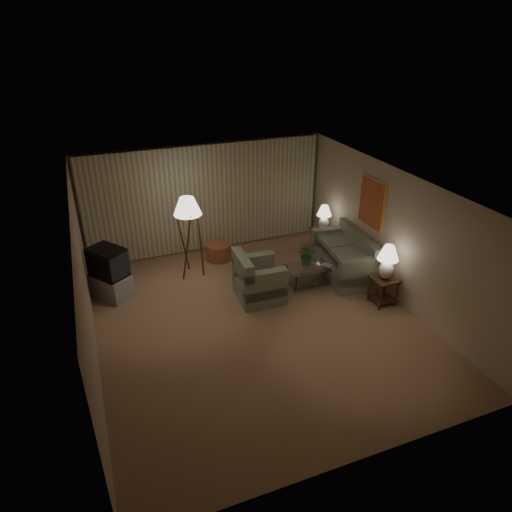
{
  "coord_description": "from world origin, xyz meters",
  "views": [
    {
      "loc": [
        -2.68,
        -6.88,
        5.28
      ],
      "look_at": [
        0.22,
        0.6,
        1.09
      ],
      "focal_mm": 32.0,
      "sensor_mm": 36.0,
      "label": 1
    }
  ],
  "objects": [
    {
      "name": "side_table_far",
      "position": [
        2.65,
        2.22,
        0.41
      ],
      "size": [
        0.55,
        0.46,
        0.6
      ],
      "color": "#361E0E",
      "rests_on": "ground"
    },
    {
      "name": "vase",
      "position": [
        1.51,
        0.87,
        0.49
      ],
      "size": [
        0.18,
        0.18,
        0.14
      ],
      "primitive_type": "imported",
      "rotation": [
        0.0,
        0.0,
        -0.35
      ],
      "color": "white",
      "rests_on": "coffee_table"
    },
    {
      "name": "ottoman",
      "position": [
        0.06,
        2.74,
        0.2
      ],
      "size": [
        0.74,
        0.74,
        0.41
      ],
      "primitive_type": "cylinder",
      "rotation": [
        0.0,
        0.0,
        0.24
      ],
      "color": "#9C5234",
      "rests_on": "ground"
    },
    {
      "name": "side_table_near",
      "position": [
        2.65,
        -0.38,
        0.41
      ],
      "size": [
        0.49,
        0.49,
        0.6
      ],
      "color": "#361E0E",
      "rests_on": "ground"
    },
    {
      "name": "floor_lamp",
      "position": [
        -0.74,
        2.22,
        0.99
      ],
      "size": [
        0.61,
        0.61,
        1.89
      ],
      "color": "#361E0E",
      "rests_on": "ground"
    },
    {
      "name": "coffee_table",
      "position": [
        1.66,
        0.87,
        0.28
      ],
      "size": [
        1.16,
        0.63,
        0.41
      ],
      "color": "silver",
      "rests_on": "ground"
    },
    {
      "name": "flowers",
      "position": [
        1.51,
        0.87,
        0.79
      ],
      "size": [
        0.51,
        0.48,
        0.46
      ],
      "primitive_type": "imported",
      "rotation": [
        0.0,
        0.0,
        -0.36
      ],
      "color": "#3E6B2F",
      "rests_on": "vase"
    },
    {
      "name": "ground",
      "position": [
        0.0,
        0.0,
        0.0
      ],
      "size": [
        7.0,
        7.0,
        0.0
      ],
      "primitive_type": "plane",
      "color": "#9E7157",
      "rests_on": "ground"
    },
    {
      "name": "table_lamp_near",
      "position": [
        2.65,
        -0.38,
        1.03
      ],
      "size": [
        0.42,
        0.42,
        0.73
      ],
      "color": "white",
      "rests_on": "side_table_near"
    },
    {
      "name": "tv_cabinet",
      "position": [
        -2.55,
        1.94,
        0.25
      ],
      "size": [
        1.32,
        1.31,
        0.5
      ],
      "primitive_type": "cube",
      "rotation": [
        0.0,
        0.0,
        -0.95
      ],
      "color": "#A2A3A5",
      "rests_on": "ground"
    },
    {
      "name": "room_shell",
      "position": [
        0.02,
        1.51,
        1.75
      ],
      "size": [
        6.04,
        7.02,
        2.72
      ],
      "color": "#BDAA91",
      "rests_on": "ground"
    },
    {
      "name": "crt_tv",
      "position": [
        -2.55,
        1.94,
        0.81
      ],
      "size": [
        1.22,
        1.21,
        0.62
      ],
      "primitive_type": "cube",
      "rotation": [
        0.0,
        0.0,
        -0.95
      ],
      "color": "black",
      "rests_on": "tv_cabinet"
    },
    {
      "name": "book",
      "position": [
        1.91,
        0.77,
        0.42
      ],
      "size": [
        0.27,
        0.28,
        0.02
      ],
      "primitive_type": "imported",
      "rotation": [
        0.0,
        0.0,
        0.61
      ],
      "color": "olive",
      "rests_on": "coffee_table"
    },
    {
      "name": "armchair",
      "position": [
        0.35,
        0.76,
        0.41
      ],
      "size": [
        1.05,
        1.0,
        0.81
      ],
      "rotation": [
        0.0,
        0.0,
        1.53
      ],
      "color": "gray",
      "rests_on": "ground"
    },
    {
      "name": "sofa",
      "position": [
        2.5,
        0.97,
        0.41
      ],
      "size": [
        2.03,
        1.32,
        0.81
      ],
      "rotation": [
        0.0,
        0.0,
        -1.68
      ],
      "color": "gray",
      "rests_on": "ground"
    },
    {
      "name": "table_lamp_far",
      "position": [
        2.65,
        2.22,
        0.97
      ],
      "size": [
        0.36,
        0.36,
        0.63
      ],
      "color": "white",
      "rests_on": "side_table_far"
    }
  ]
}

